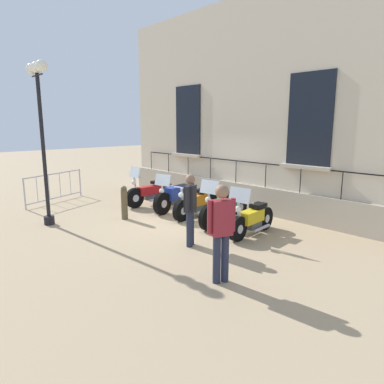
% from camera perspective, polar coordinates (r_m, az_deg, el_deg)
% --- Properties ---
extents(ground_plane, '(60.00, 60.00, 0.00)m').
position_cam_1_polar(ground_plane, '(10.34, -0.13, -4.38)').
color(ground_plane, tan).
extents(building_facade, '(0.82, 11.20, 6.63)m').
position_cam_1_polar(building_facade, '(11.73, 8.79, 13.11)').
color(building_facade, beige).
rests_on(building_facade, ground_plane).
extents(motorcycle_red, '(2.08, 0.60, 1.38)m').
position_cam_1_polar(motorcycle_red, '(12.05, -6.80, -0.09)').
color(motorcycle_red, black).
rests_on(motorcycle_red, ground_plane).
extents(motorcycle_blue, '(2.14, 0.75, 1.26)m').
position_cam_1_polar(motorcycle_blue, '(11.23, -2.56, -0.73)').
color(motorcycle_blue, black).
rests_on(motorcycle_blue, ground_plane).
extents(motorcycle_orange, '(2.00, 0.72, 0.98)m').
position_cam_1_polar(motorcycle_orange, '(10.46, 0.70, -1.91)').
color(motorcycle_orange, black).
rests_on(motorcycle_orange, ground_plane).
extents(motorcycle_green, '(2.17, 0.70, 1.34)m').
position_cam_1_polar(motorcycle_green, '(9.68, 5.34, -2.68)').
color(motorcycle_green, black).
rests_on(motorcycle_green, ground_plane).
extents(motorcycle_yellow, '(1.88, 0.70, 1.30)m').
position_cam_1_polar(motorcycle_yellow, '(8.86, 9.80, -4.48)').
color(motorcycle_yellow, black).
rests_on(motorcycle_yellow, ground_plane).
extents(lamppost, '(0.29, 0.99, 4.34)m').
position_cam_1_polar(lamppost, '(10.17, -23.67, 11.46)').
color(lamppost, black).
rests_on(lamppost, ground_plane).
extents(crowd_barrier, '(2.37, 0.92, 1.05)m').
position_cam_1_polar(crowd_barrier, '(13.28, -21.68, 0.84)').
color(crowd_barrier, '#B7B7BF').
rests_on(crowd_barrier, ground_plane).
extents(bollard, '(0.19, 0.19, 1.00)m').
position_cam_1_polar(bollard, '(10.35, -11.09, -1.70)').
color(bollard, brown).
rests_on(bollard, ground_plane).
extents(pedestrian_standing, '(0.46, 0.38, 1.67)m').
position_cam_1_polar(pedestrian_standing, '(7.86, -0.29, -2.33)').
color(pedestrian_standing, '#23283D').
rests_on(pedestrian_standing, ground_plane).
extents(pedestrian_walking, '(0.50, 0.34, 1.77)m').
position_cam_1_polar(pedestrian_walking, '(6.05, 4.85, -5.89)').
color(pedestrian_walking, '#23283D').
rests_on(pedestrian_walking, ground_plane).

